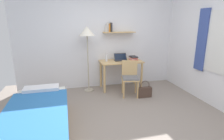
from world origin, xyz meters
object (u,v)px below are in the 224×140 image
Objects in this scene: water_bottle at (106,57)px; book_stack at (133,58)px; desk_chair at (130,76)px; standing_lamp at (87,35)px; handbag at (145,92)px; bed at (37,122)px; desk at (121,66)px; laptop at (121,59)px.

water_bottle is 0.84× the size of book_stack.
standing_lamp is at bearing 150.68° from desk_chair.
water_bottle is 0.52× the size of handbag.
handbag is (0.00, -0.79, -0.66)m from book_stack.
bed is at bearing -130.83° from water_bottle.
desk_chair is at bearing 141.72° from handbag.
desk is 3.19× the size of laptop.
bed is 2.38× the size of desk_chair.
desk_chair is at bearing -117.82° from book_stack.
bed is 2.33m from standing_lamp.
desk is 5.13× the size of water_bottle.
standing_lamp is 1.94m from handbag.
water_bottle is at bearing 3.68° from standing_lamp.
laptop is 1.10m from handbag.
handbag is at bearing -38.28° from desk_chair.
book_stack is (0.29, 0.55, 0.33)m from desk_chair.
water_bottle reaches higher than desk_chair.
desk is at bearing -6.30° from water_bottle.
bed is at bearing -156.92° from handbag.
desk is at bearing 42.08° from bed.
water_bottle is at bearing 49.17° from bed.
water_bottle reaches higher than book_stack.
water_bottle reaches higher than handbag.
desk is 4.29× the size of book_stack.
bed is 2.66m from laptop.
water_bottle is at bearing -176.39° from laptop.
standing_lamp is (-0.93, 0.52, 0.97)m from desk_chair.
desk_chair is at bearing -29.32° from standing_lamp.
handbag is at bearing -66.50° from laptop.
desk_chair is at bearing 31.32° from bed.
laptop is 0.84× the size of handbag.
water_bottle is (-0.39, -0.02, 0.06)m from laptop.
bed is at bearing -137.00° from laptop.
laptop is at bearing 3.61° from water_bottle.
desk_chair is 0.81m from water_bottle.
desk is 0.45m from water_bottle.
laptop reaches higher than desk.
desk is 0.41m from book_stack.
bed is 9.38× the size of water_bottle.
water_bottle is (0.48, 0.03, -0.58)m from standing_lamp.
laptop is at bearing 3.65° from standing_lamp.
desk_chair is 3.94× the size of water_bottle.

